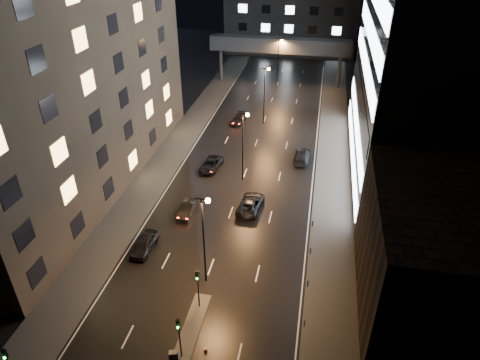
% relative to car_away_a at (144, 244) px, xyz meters
% --- Properties ---
extents(ground, '(160.00, 160.00, 0.00)m').
position_rel_car_away_a_xyz_m(ground, '(7.89, 28.72, -0.82)').
color(ground, black).
rests_on(ground, ground).
extents(sidewalk_left, '(5.00, 110.00, 0.15)m').
position_rel_car_away_a_xyz_m(sidewalk_left, '(-4.61, 23.72, -0.74)').
color(sidewalk_left, '#383533').
rests_on(sidewalk_left, ground).
extents(sidewalk_right, '(5.00, 110.00, 0.15)m').
position_rel_car_away_a_xyz_m(sidewalk_right, '(20.39, 23.72, -0.74)').
color(sidewalk_right, '#383533').
rests_on(sidewalk_right, ground).
extents(building_left, '(15.00, 48.00, 40.00)m').
position_rel_car_away_a_xyz_m(building_left, '(-14.61, 12.72, 19.18)').
color(building_left, '#2D2319').
rests_on(building_left, ground).
extents(building_right_low, '(10.00, 18.00, 12.00)m').
position_rel_car_away_a_xyz_m(building_right_low, '(27.89, -2.28, 5.18)').
color(building_right_low, black).
rests_on(building_right_low, ground).
extents(building_right_glass, '(20.00, 36.00, 45.00)m').
position_rel_car_away_a_xyz_m(building_right_glass, '(32.89, 24.72, 21.68)').
color(building_right_glass, black).
rests_on(building_right_glass, ground).
extents(building_far, '(34.00, 14.00, 25.00)m').
position_rel_car_away_a_xyz_m(building_far, '(7.89, 86.72, 11.68)').
color(building_far, '#333335').
rests_on(building_far, ground).
extents(skybridge, '(30.00, 3.00, 10.00)m').
position_rel_car_away_a_xyz_m(skybridge, '(7.89, 58.72, 7.52)').
color(skybridge, '#333335').
rests_on(skybridge, ground).
extents(median_island, '(1.60, 8.00, 0.15)m').
position_rel_car_away_a_xyz_m(median_island, '(8.19, -9.28, -0.74)').
color(median_island, '#383533').
rests_on(median_island, ground).
extents(traffic_signal_near, '(0.28, 0.34, 4.40)m').
position_rel_car_away_a_xyz_m(traffic_signal_near, '(8.19, -6.78, 2.28)').
color(traffic_signal_near, black).
rests_on(traffic_signal_near, median_island).
extents(traffic_signal_far, '(0.28, 0.34, 4.40)m').
position_rel_car_away_a_xyz_m(traffic_signal_far, '(8.19, -12.28, 2.28)').
color(traffic_signal_far, black).
rests_on(traffic_signal_far, median_island).
extents(bollard_row, '(0.12, 25.12, 0.90)m').
position_rel_car_away_a_xyz_m(bollard_row, '(18.09, -4.78, -0.37)').
color(bollard_row, black).
rests_on(bollard_row, ground).
extents(streetlight_near, '(1.45, 0.50, 10.15)m').
position_rel_car_away_a_xyz_m(streetlight_near, '(8.05, -3.28, 5.68)').
color(streetlight_near, black).
rests_on(streetlight_near, ground).
extents(streetlight_mid_a, '(1.45, 0.50, 10.15)m').
position_rel_car_away_a_xyz_m(streetlight_mid_a, '(8.05, 16.72, 5.68)').
color(streetlight_mid_a, black).
rests_on(streetlight_mid_a, ground).
extents(streetlight_mid_b, '(1.45, 0.50, 10.15)m').
position_rel_car_away_a_xyz_m(streetlight_mid_b, '(8.05, 36.72, 5.68)').
color(streetlight_mid_b, black).
rests_on(streetlight_mid_b, ground).
extents(streetlight_far, '(1.45, 0.50, 10.15)m').
position_rel_car_away_a_xyz_m(streetlight_far, '(8.05, 56.72, 5.68)').
color(streetlight_far, black).
rests_on(streetlight_far, ground).
extents(car_away_a, '(2.08, 4.86, 1.63)m').
position_rel_car_away_a_xyz_m(car_away_a, '(0.00, 0.00, 0.00)').
color(car_away_a, black).
rests_on(car_away_a, ground).
extents(car_away_b, '(1.64, 4.42, 1.44)m').
position_rel_car_away_a_xyz_m(car_away_b, '(2.65, 7.57, -0.10)').
color(car_away_b, black).
rests_on(car_away_b, ground).
extents(car_away_c, '(2.97, 5.44, 1.45)m').
position_rel_car_away_a_xyz_m(car_away_c, '(2.74, 18.93, -0.09)').
color(car_away_c, black).
rests_on(car_away_c, ground).
extents(car_away_d, '(2.48, 4.94, 1.38)m').
position_rel_car_away_a_xyz_m(car_away_d, '(3.40, 36.08, -0.13)').
color(car_away_d, black).
rests_on(car_away_d, ground).
extents(car_toward_a, '(3.15, 5.95, 1.59)m').
position_rel_car_away_a_xyz_m(car_toward_a, '(10.18, 10.06, -0.02)').
color(car_toward_a, black).
rests_on(car_toward_a, ground).
extents(car_toward_b, '(2.60, 5.75, 1.64)m').
position_rel_car_away_a_xyz_m(car_toward_b, '(15.69, 24.10, 0.00)').
color(car_toward_b, black).
rests_on(car_toward_b, ground).
extents(utility_cabinet, '(0.84, 0.65, 1.26)m').
position_rel_car_away_a_xyz_m(utility_cabinet, '(7.79, -12.98, -0.04)').
color(utility_cabinet, '#555557').
rests_on(utility_cabinet, median_island).
extents(cone_a, '(0.37, 0.37, 0.51)m').
position_rel_car_away_a_xyz_m(cone_a, '(10.02, -11.39, -0.56)').
color(cone_a, '#FF440D').
rests_on(cone_a, ground).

